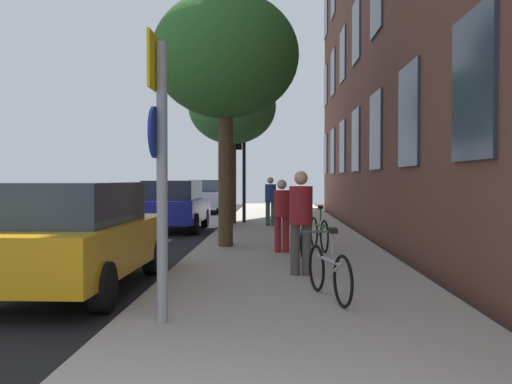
# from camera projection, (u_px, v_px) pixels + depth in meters

# --- Properties ---
(ground_plane) EXTENTS (41.80, 41.80, 0.00)m
(ground_plane) POSITION_uv_depth(u_px,v_px,m) (169.00, 234.00, 17.17)
(ground_plane) COLOR #332D28
(road_asphalt) EXTENTS (7.00, 38.00, 0.01)m
(road_asphalt) POSITION_uv_depth(u_px,v_px,m) (101.00, 234.00, 17.23)
(road_asphalt) COLOR black
(road_asphalt) RESTS_ON ground
(sidewalk) EXTENTS (4.20, 38.00, 0.12)m
(sidewalk) POSITION_uv_depth(u_px,v_px,m) (284.00, 233.00, 17.05)
(sidewalk) COLOR #9E9389
(sidewalk) RESTS_ON ground
(sign_post) EXTENTS (0.15, 0.60, 3.12)m
(sign_post) POSITION_uv_depth(u_px,v_px,m) (160.00, 155.00, 6.13)
(sign_post) COLOR gray
(sign_post) RESTS_ON sidewalk
(traffic_light) EXTENTS (0.43, 0.24, 3.45)m
(traffic_light) POSITION_uv_depth(u_px,v_px,m) (241.00, 156.00, 20.16)
(traffic_light) COLOR black
(traffic_light) RESTS_ON sidewalk
(tree_near) EXTENTS (3.40, 3.40, 5.85)m
(tree_near) POSITION_uv_depth(u_px,v_px,m) (225.00, 57.00, 13.05)
(tree_near) COLOR #4C3823
(tree_near) RESTS_ON sidewalk
(tree_far) EXTENTS (3.07, 3.07, 5.40)m
(tree_far) POSITION_uv_depth(u_px,v_px,m) (232.00, 107.00, 19.82)
(tree_far) COLOR #4C3823
(tree_far) RESTS_ON sidewalk
(bicycle_0) EXTENTS (0.54, 1.65, 0.94)m
(bicycle_0) POSITION_uv_depth(u_px,v_px,m) (329.00, 271.00, 7.36)
(bicycle_0) COLOR black
(bicycle_0) RESTS_ON sidewalk
(bicycle_1) EXTENTS (0.49, 1.64, 0.93)m
(bicycle_1) POSITION_uv_depth(u_px,v_px,m) (299.00, 243.00, 10.54)
(bicycle_1) COLOR black
(bicycle_1) RESTS_ON sidewalk
(bicycle_2) EXTENTS (0.43, 1.70, 0.99)m
(bicycle_2) POSITION_uv_depth(u_px,v_px,m) (319.00, 232.00, 12.45)
(bicycle_2) COLOR black
(bicycle_2) RESTS_ON sidewalk
(pedestrian_0) EXTENTS (0.45, 0.45, 1.69)m
(pedestrian_0) POSITION_uv_depth(u_px,v_px,m) (301.00, 216.00, 9.17)
(pedestrian_0) COLOR #4C4742
(pedestrian_0) RESTS_ON sidewalk
(pedestrian_1) EXTENTS (0.44, 0.44, 1.55)m
(pedestrian_1) POSITION_uv_depth(u_px,v_px,m) (282.00, 211.00, 12.02)
(pedestrian_1) COLOR maroon
(pedestrian_1) RESTS_ON sidewalk
(pedestrian_2) EXTENTS (0.50, 0.50, 1.62)m
(pedestrian_2) POSITION_uv_depth(u_px,v_px,m) (270.00, 198.00, 18.86)
(pedestrian_2) COLOR #33594C
(pedestrian_2) RESTS_ON sidewalk
(car_0) EXTENTS (1.81, 4.51, 1.62)m
(car_0) POSITION_uv_depth(u_px,v_px,m) (78.00, 235.00, 8.43)
(car_0) COLOR orange
(car_0) RESTS_ON road_asphalt
(car_1) EXTENTS (1.90, 4.13, 1.62)m
(car_1) POSITION_uv_depth(u_px,v_px,m) (174.00, 205.00, 18.28)
(car_1) COLOR navy
(car_1) RESTS_ON road_asphalt
(car_2) EXTENTS (1.84, 4.36, 1.62)m
(car_2) POSITION_uv_depth(u_px,v_px,m) (206.00, 196.00, 28.37)
(car_2) COLOR silver
(car_2) RESTS_ON road_asphalt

